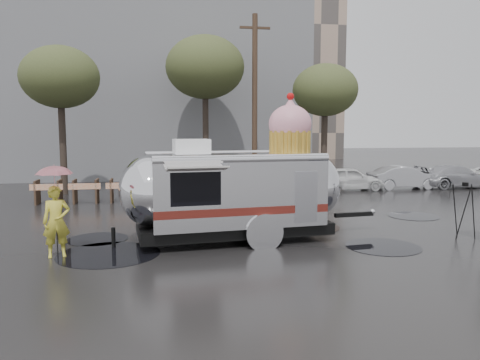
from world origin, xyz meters
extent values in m
plane|color=black|center=(0.00, 0.00, 0.00)|extent=(120.00, 120.00, 0.00)
cylinder|color=black|center=(1.99, 3.80, 0.01)|extent=(2.42, 2.42, 0.01)
cylinder|color=black|center=(3.41, 1.03, 0.01)|extent=(1.97, 1.97, 0.01)
cylinder|color=black|center=(6.52, 4.93, 0.01)|extent=(1.80, 1.80, 0.01)
cylinder|color=black|center=(-4.21, 3.18, 0.01)|extent=(1.71, 1.71, 0.01)
cylinder|color=black|center=(-3.73, 1.47, 0.01)|extent=(2.56, 2.56, 0.01)
cube|color=slate|center=(-4.00, 24.00, 6.50)|extent=(22.00, 12.00, 13.00)
cylinder|color=#473323|center=(2.50, 14.00, 4.50)|extent=(0.28, 0.28, 9.00)
cube|color=#473323|center=(2.50, 14.00, 8.30)|extent=(1.60, 0.12, 0.12)
cylinder|color=#382D26|center=(-7.00, 13.00, 2.93)|extent=(0.32, 0.32, 5.85)
ellipsoid|color=#384220|center=(-7.00, 13.00, 5.52)|extent=(3.64, 3.64, 2.86)
cylinder|color=#382D26|center=(0.00, 15.00, 3.38)|extent=(0.32, 0.32, 6.75)
ellipsoid|color=#384220|center=(0.00, 15.00, 6.38)|extent=(4.20, 4.20, 3.30)
cylinder|color=#382D26|center=(6.00, 13.00, 2.70)|extent=(0.32, 0.32, 5.40)
ellipsoid|color=#384220|center=(6.00, 13.00, 5.10)|extent=(3.36, 3.36, 2.64)
cube|color=#473323|center=(-7.50, 10.00, 0.50)|extent=(0.08, 0.80, 1.00)
cube|color=#473323|center=(-6.60, 10.00, 0.50)|extent=(0.08, 0.80, 1.00)
cube|color=#E5590C|center=(-7.05, 9.62, 0.75)|extent=(1.30, 0.04, 0.25)
cube|color=#473323|center=(-6.00, 10.00, 0.50)|extent=(0.08, 0.80, 1.00)
cube|color=#473323|center=(-5.10, 10.00, 0.50)|extent=(0.08, 0.80, 1.00)
cube|color=#E5590C|center=(-5.55, 9.62, 0.75)|extent=(1.30, 0.04, 0.25)
cube|color=#473323|center=(-4.50, 10.00, 0.50)|extent=(0.08, 0.80, 1.00)
cube|color=#473323|center=(-3.60, 10.00, 0.50)|extent=(0.08, 0.80, 1.00)
cube|color=#E5590C|center=(-4.05, 9.62, 0.75)|extent=(1.30, 0.04, 0.25)
imported|color=silver|center=(7.00, 12.00, 0.70)|extent=(4.00, 1.80, 1.40)
imported|color=#B2B2B7|center=(10.00, 12.00, 0.70)|extent=(4.00, 1.80, 1.40)
imported|color=#B2B2B7|center=(13.00, 12.00, 0.72)|extent=(4.20, 1.80, 1.44)
cube|color=silver|center=(-0.41, 2.52, 1.48)|extent=(4.89, 2.90, 1.91)
ellipsoid|color=silver|center=(1.91, 2.76, 1.48)|extent=(1.83, 2.59, 1.91)
ellipsoid|color=silver|center=(-2.73, 2.28, 1.48)|extent=(1.83, 2.59, 1.91)
cube|color=black|center=(-0.41, 2.52, 0.37)|extent=(5.48, 2.65, 0.32)
cylinder|color=black|center=(0.23, 1.49, 0.37)|extent=(0.76, 0.31, 0.74)
cylinder|color=black|center=(0.00, 3.66, 0.37)|extent=(0.76, 0.31, 0.74)
cylinder|color=silver|center=(0.24, 1.35, 0.42)|extent=(1.02, 0.21, 1.02)
cube|color=black|center=(3.38, 2.92, 0.53)|extent=(1.28, 0.26, 0.13)
sphere|color=silver|center=(4.01, 2.98, 0.58)|extent=(0.19, 0.19, 0.17)
cylinder|color=black|center=(-3.67, 2.18, 0.26)|extent=(0.12, 0.12, 0.53)
cube|color=#561913|center=(-0.28, 1.32, 1.01)|extent=(4.64, 0.51, 0.21)
cube|color=#561913|center=(-0.54, 3.73, 1.01)|extent=(4.64, 0.51, 0.21)
cube|color=black|center=(-1.55, 1.17, 1.64)|extent=(1.27, 0.16, 0.85)
cube|color=#ADA8A1|center=(-1.52, 0.92, 2.17)|extent=(1.53, 0.68, 0.15)
cube|color=silver|center=(1.40, 1.48, 1.32)|extent=(0.63, 0.10, 1.38)
cube|color=white|center=(-1.57, 2.40, 2.65)|extent=(1.02, 0.78, 0.40)
cylinder|color=gold|center=(1.27, 2.70, 2.75)|extent=(1.21, 1.21, 0.64)
ellipsoid|color=pink|center=(1.27, 2.70, 3.26)|extent=(1.35, 1.35, 1.10)
cone|color=pink|center=(1.27, 2.70, 3.81)|extent=(0.58, 0.58, 0.42)
sphere|color=red|center=(1.27, 2.70, 4.04)|extent=(0.23, 0.23, 0.21)
imported|color=gold|center=(-4.94, 1.45, 0.88)|extent=(0.72, 0.57, 1.76)
imported|color=pink|center=(-4.94, 1.45, 1.91)|extent=(1.07, 1.07, 0.73)
cylinder|color=black|center=(-4.94, 1.45, 0.83)|extent=(0.02, 0.02, 1.65)
cylinder|color=black|center=(6.41, 1.56, 0.77)|extent=(0.07, 0.36, 1.55)
cylinder|color=black|center=(6.03, 1.85, 0.77)|extent=(0.33, 0.16, 1.56)
cylinder|color=black|center=(5.98, 1.38, 0.77)|extent=(0.29, 0.23, 1.56)
cube|color=black|center=(6.14, 1.60, 1.56)|extent=(0.14, 0.13, 0.11)
camera|label=1|loc=(-2.37, -10.35, 3.14)|focal=35.00mm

